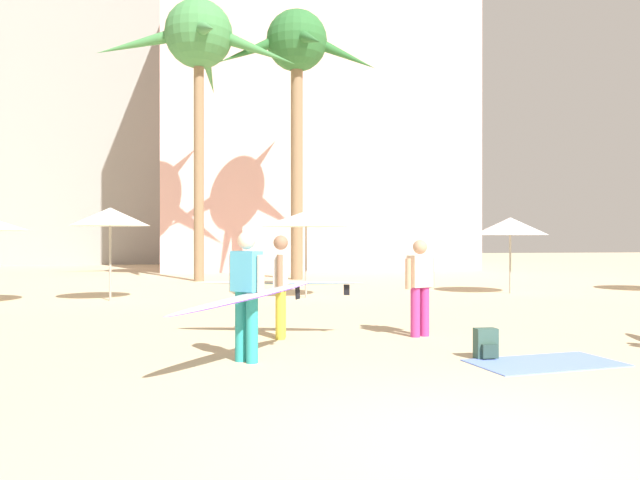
{
  "coord_description": "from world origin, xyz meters",
  "views": [
    {
      "loc": [
        -2.08,
        -4.55,
        1.65
      ],
      "look_at": [
        0.12,
        7.95,
        1.62
      ],
      "focal_mm": 34.13,
      "sensor_mm": 36.0,
      "label": 1
    }
  ],
  "objects_px": {
    "cafe_umbrella_0": "(306,219)",
    "person_mid_left": "(420,284)",
    "cafe_umbrella_5": "(110,217)",
    "cafe_umbrella_4": "(510,226)",
    "palm_tree_left": "(297,56)",
    "beach_towel": "(545,363)",
    "person_far_right": "(280,282)",
    "person_near_right": "(247,293)",
    "backpack": "(486,344)",
    "palm_tree_far_left": "(199,44)"
  },
  "relations": [
    {
      "from": "palm_tree_far_left",
      "to": "person_mid_left",
      "type": "relative_size",
      "value": 6.68
    },
    {
      "from": "cafe_umbrella_0",
      "to": "beach_towel",
      "type": "relative_size",
      "value": 1.28
    },
    {
      "from": "cafe_umbrella_4",
      "to": "palm_tree_far_left",
      "type": "bearing_deg",
      "value": 143.12
    },
    {
      "from": "cafe_umbrella_0",
      "to": "beach_towel",
      "type": "bearing_deg",
      "value": -79.37
    },
    {
      "from": "cafe_umbrella_5",
      "to": "person_mid_left",
      "type": "xyz_separation_m",
      "value": [
        6.12,
        -7.02,
        -1.34
      ]
    },
    {
      "from": "palm_tree_left",
      "to": "cafe_umbrella_5",
      "type": "xyz_separation_m",
      "value": [
        -6.04,
        -7.5,
        -6.81
      ]
    },
    {
      "from": "cafe_umbrella_4",
      "to": "person_far_right",
      "type": "distance_m",
      "value": 10.36
    },
    {
      "from": "palm_tree_far_left",
      "to": "palm_tree_left",
      "type": "relative_size",
      "value": 1.0
    },
    {
      "from": "person_far_right",
      "to": "person_near_right",
      "type": "xyz_separation_m",
      "value": [
        -0.66,
        -2.09,
        0.02
      ]
    },
    {
      "from": "cafe_umbrella_0",
      "to": "person_far_right",
      "type": "distance_m",
      "value": 6.95
    },
    {
      "from": "person_mid_left",
      "to": "person_near_right",
      "type": "bearing_deg",
      "value": -80.31
    },
    {
      "from": "cafe_umbrella_0",
      "to": "person_near_right",
      "type": "height_order",
      "value": "cafe_umbrella_0"
    },
    {
      "from": "palm_tree_far_left",
      "to": "beach_towel",
      "type": "relative_size",
      "value": 5.59
    },
    {
      "from": "person_near_right",
      "to": "backpack",
      "type": "bearing_deg",
      "value": 131.67
    },
    {
      "from": "cafe_umbrella_0",
      "to": "beach_towel",
      "type": "xyz_separation_m",
      "value": [
        1.77,
        -9.42,
        -2.19
      ]
    },
    {
      "from": "person_mid_left",
      "to": "backpack",
      "type": "bearing_deg",
      "value": -13.45
    },
    {
      "from": "beach_towel",
      "to": "person_near_right",
      "type": "height_order",
      "value": "person_near_right"
    },
    {
      "from": "cafe_umbrella_4",
      "to": "person_near_right",
      "type": "xyz_separation_m",
      "value": [
        -8.35,
        -8.95,
        -1.08
      ]
    },
    {
      "from": "cafe_umbrella_0",
      "to": "backpack",
      "type": "xyz_separation_m",
      "value": [
        1.13,
        -9.0,
        -2.0
      ]
    },
    {
      "from": "backpack",
      "to": "cafe_umbrella_4",
      "type": "bearing_deg",
      "value": 150.85
    },
    {
      "from": "person_far_right",
      "to": "cafe_umbrella_0",
      "type": "bearing_deg",
      "value": -92.43
    },
    {
      "from": "palm_tree_left",
      "to": "person_far_right",
      "type": "height_order",
      "value": "palm_tree_left"
    },
    {
      "from": "person_far_right",
      "to": "person_mid_left",
      "type": "distance_m",
      "value": 2.35
    },
    {
      "from": "cafe_umbrella_4",
      "to": "cafe_umbrella_0",
      "type": "bearing_deg",
      "value": -178.35
    },
    {
      "from": "cafe_umbrella_0",
      "to": "person_mid_left",
      "type": "bearing_deg",
      "value": -82.9
    },
    {
      "from": "cafe_umbrella_5",
      "to": "beach_towel",
      "type": "distance_m",
      "value": 11.95
    },
    {
      "from": "cafe_umbrella_0",
      "to": "cafe_umbrella_4",
      "type": "distance_m",
      "value": 6.24
    },
    {
      "from": "palm_tree_left",
      "to": "person_near_right",
      "type": "bearing_deg",
      "value": -100.14
    },
    {
      "from": "palm_tree_far_left",
      "to": "cafe_umbrella_0",
      "type": "relative_size",
      "value": 4.37
    },
    {
      "from": "cafe_umbrella_4",
      "to": "palm_tree_left",
      "type": "bearing_deg",
      "value": 126.61
    },
    {
      "from": "backpack",
      "to": "person_mid_left",
      "type": "relative_size",
      "value": 0.26
    },
    {
      "from": "cafe_umbrella_4",
      "to": "cafe_umbrella_5",
      "type": "xyz_separation_m",
      "value": [
        -11.48,
        -0.18,
        0.21
      ]
    },
    {
      "from": "cafe_umbrella_5",
      "to": "beach_towel",
      "type": "xyz_separation_m",
      "value": [
        7.01,
        -9.42,
        -2.22
      ]
    },
    {
      "from": "cafe_umbrella_5",
      "to": "person_mid_left",
      "type": "relative_size",
      "value": 1.52
    },
    {
      "from": "palm_tree_far_left",
      "to": "backpack",
      "type": "bearing_deg",
      "value": -75.43
    },
    {
      "from": "person_mid_left",
      "to": "cafe_umbrella_5",
      "type": "bearing_deg",
      "value": -159.56
    },
    {
      "from": "palm_tree_far_left",
      "to": "cafe_umbrella_4",
      "type": "bearing_deg",
      "value": -36.88
    },
    {
      "from": "cafe_umbrella_5",
      "to": "beach_towel",
      "type": "relative_size",
      "value": 1.27
    },
    {
      "from": "beach_towel",
      "to": "person_far_right",
      "type": "distance_m",
      "value": 4.33
    },
    {
      "from": "backpack",
      "to": "palm_tree_left",
      "type": "bearing_deg",
      "value": -178.9
    },
    {
      "from": "backpack",
      "to": "person_mid_left",
      "type": "distance_m",
      "value": 2.12
    },
    {
      "from": "palm_tree_left",
      "to": "cafe_umbrella_0",
      "type": "distance_m",
      "value": 10.18
    },
    {
      "from": "cafe_umbrella_5",
      "to": "palm_tree_far_left",
      "type": "bearing_deg",
      "value": 73.18
    },
    {
      "from": "palm_tree_left",
      "to": "cafe_umbrella_5",
      "type": "relative_size",
      "value": 4.4
    },
    {
      "from": "palm_tree_far_left",
      "to": "beach_towel",
      "type": "height_order",
      "value": "palm_tree_far_left"
    },
    {
      "from": "person_far_right",
      "to": "person_near_right",
      "type": "distance_m",
      "value": 2.19
    },
    {
      "from": "palm_tree_left",
      "to": "beach_towel",
      "type": "bearing_deg",
      "value": -86.7
    },
    {
      "from": "cafe_umbrella_4",
      "to": "beach_towel",
      "type": "relative_size",
      "value": 1.17
    },
    {
      "from": "palm_tree_left",
      "to": "person_mid_left",
      "type": "bearing_deg",
      "value": -89.68
    },
    {
      "from": "palm_tree_far_left",
      "to": "cafe_umbrella_5",
      "type": "xyz_separation_m",
      "value": [
        -2.17,
        -7.17,
        -6.95
      ]
    }
  ]
}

